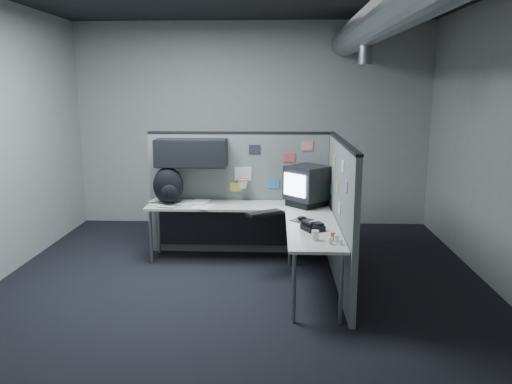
{
  "coord_description": "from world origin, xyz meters",
  "views": [
    {
      "loc": [
        0.39,
        -5.18,
        2.19
      ],
      "look_at": [
        0.16,
        0.35,
        1.03
      ],
      "focal_mm": 35.0,
      "sensor_mm": 36.0,
      "label": 1
    }
  ],
  "objects_px": {
    "monitor": "(307,185)",
    "phone": "(312,227)",
    "keyboard": "(265,213)",
    "desk": "(256,219)",
    "backpack": "(168,186)"
  },
  "relations": [
    {
      "from": "keyboard",
      "to": "backpack",
      "type": "xyz_separation_m",
      "value": [
        -1.23,
        0.49,
        0.21
      ]
    },
    {
      "from": "desk",
      "to": "monitor",
      "type": "relative_size",
      "value": 3.7
    },
    {
      "from": "keyboard",
      "to": "phone",
      "type": "xyz_separation_m",
      "value": [
        0.51,
        -0.62,
        0.02
      ]
    },
    {
      "from": "desk",
      "to": "keyboard",
      "type": "xyz_separation_m",
      "value": [
        0.11,
        -0.23,
        0.14
      ]
    },
    {
      "from": "monitor",
      "to": "phone",
      "type": "height_order",
      "value": "monitor"
    },
    {
      "from": "desk",
      "to": "phone",
      "type": "xyz_separation_m",
      "value": [
        0.62,
        -0.84,
        0.15
      ]
    },
    {
      "from": "monitor",
      "to": "phone",
      "type": "relative_size",
      "value": 2.3
    },
    {
      "from": "backpack",
      "to": "monitor",
      "type": "bearing_deg",
      "value": 3.01
    },
    {
      "from": "phone",
      "to": "backpack",
      "type": "xyz_separation_m",
      "value": [
        -1.75,
        1.11,
        0.19
      ]
    },
    {
      "from": "backpack",
      "to": "desk",
      "type": "bearing_deg",
      "value": -10.18
    },
    {
      "from": "keyboard",
      "to": "phone",
      "type": "distance_m",
      "value": 0.8
    },
    {
      "from": "phone",
      "to": "keyboard",
      "type": "bearing_deg",
      "value": 112.58
    },
    {
      "from": "monitor",
      "to": "desk",
      "type": "bearing_deg",
      "value": -157.04
    },
    {
      "from": "keyboard",
      "to": "phone",
      "type": "height_order",
      "value": "phone"
    },
    {
      "from": "desk",
      "to": "backpack",
      "type": "relative_size",
      "value": 4.87
    }
  ]
}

